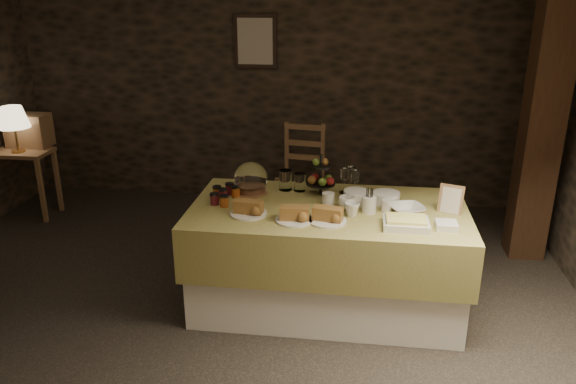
# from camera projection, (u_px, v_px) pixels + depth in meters

# --- Properties ---
(ground_plane) EXTENTS (5.50, 5.00, 0.01)m
(ground_plane) POSITION_uv_depth(u_px,v_px,m) (218.00, 316.00, 4.16)
(ground_plane) COLOR black
(ground_plane) RESTS_ON ground
(room_shell) EXTENTS (5.52, 5.02, 2.60)m
(room_shell) POSITION_uv_depth(u_px,v_px,m) (208.00, 107.00, 3.62)
(room_shell) COLOR black
(room_shell) RESTS_ON ground
(buffet_table) EXTENTS (2.00, 1.06, 0.79)m
(buffet_table) POSITION_uv_depth(u_px,v_px,m) (327.00, 249.00, 4.17)
(buffet_table) COLOR silver
(buffet_table) RESTS_ON ground_plane
(console_table) EXTENTS (0.66, 0.38, 0.71)m
(console_table) POSITION_uv_depth(u_px,v_px,m) (19.00, 163.00, 5.79)
(console_table) COLOR olive
(console_table) RESTS_ON ground_plane
(table_lamp) EXTENTS (0.31, 0.31, 0.47)m
(table_lamp) POSITION_uv_depth(u_px,v_px,m) (13.00, 118.00, 5.57)
(table_lamp) COLOR #AE7F3B
(table_lamp) RESTS_ON console_table
(wine_rack) EXTENTS (0.42, 0.26, 0.34)m
(wine_rack) POSITION_uv_depth(u_px,v_px,m) (29.00, 130.00, 5.85)
(wine_rack) COLOR olive
(wine_rack) RESTS_ON console_table
(chair) EXTENTS (0.51, 0.49, 0.75)m
(chair) POSITION_uv_depth(u_px,v_px,m) (301.00, 176.00, 5.84)
(chair) COLOR olive
(chair) RESTS_ON ground_plane
(timber_column) EXTENTS (0.30, 0.30, 2.60)m
(timber_column) POSITION_uv_depth(u_px,v_px,m) (544.00, 113.00, 4.69)
(timber_column) COLOR black
(timber_column) RESTS_ON ground_plane
(framed_picture) EXTENTS (0.45, 0.04, 0.55)m
(framed_picture) POSITION_uv_depth(u_px,v_px,m) (255.00, 41.00, 5.86)
(framed_picture) COLOR black
(framed_picture) RESTS_ON room_shell
(plate_stack_a) EXTENTS (0.19, 0.19, 0.10)m
(plate_stack_a) POSITION_uv_depth(u_px,v_px,m) (356.00, 197.00, 4.11)
(plate_stack_a) COLOR silver
(plate_stack_a) RESTS_ON buffet_table
(plate_stack_b) EXTENTS (0.20, 0.20, 0.08)m
(plate_stack_b) POSITION_uv_depth(u_px,v_px,m) (386.00, 198.00, 4.12)
(plate_stack_b) COLOR silver
(plate_stack_b) RESTS_ON buffet_table
(cutlery_holder) EXTENTS (0.10, 0.10, 0.12)m
(cutlery_holder) POSITION_uv_depth(u_px,v_px,m) (369.00, 205.00, 3.95)
(cutlery_holder) COLOR silver
(cutlery_holder) RESTS_ON buffet_table
(cup_a) EXTENTS (0.13, 0.13, 0.10)m
(cup_a) POSITION_uv_depth(u_px,v_px,m) (347.00, 203.00, 4.01)
(cup_a) COLOR silver
(cup_a) RESTS_ON buffet_table
(cup_b) EXTENTS (0.13, 0.13, 0.10)m
(cup_b) POSITION_uv_depth(u_px,v_px,m) (352.00, 210.00, 3.89)
(cup_b) COLOR silver
(cup_b) RESTS_ON buffet_table
(mug_c) EXTENTS (0.09, 0.09, 0.09)m
(mug_c) POSITION_uv_depth(u_px,v_px,m) (328.00, 199.00, 4.08)
(mug_c) COLOR silver
(mug_c) RESTS_ON buffet_table
(mug_d) EXTENTS (0.08, 0.08, 0.09)m
(mug_d) POSITION_uv_depth(u_px,v_px,m) (387.00, 206.00, 3.96)
(mug_d) COLOR silver
(mug_d) RESTS_ON buffet_table
(bowl) EXTENTS (0.30, 0.30, 0.06)m
(bowl) POSITION_uv_depth(u_px,v_px,m) (407.00, 210.00, 3.94)
(bowl) COLOR silver
(bowl) RESTS_ON buffet_table
(cake_dome) EXTENTS (0.26, 0.26, 0.26)m
(cake_dome) POSITION_uv_depth(u_px,v_px,m) (251.00, 180.00, 4.30)
(cake_dome) COLOR olive
(cake_dome) RESTS_ON buffet_table
(fruit_stand) EXTENTS (0.22, 0.22, 0.32)m
(fruit_stand) POSITION_uv_depth(u_px,v_px,m) (321.00, 179.00, 4.27)
(fruit_stand) COLOR black
(fruit_stand) RESTS_ON buffet_table
(bread_platter_left) EXTENTS (0.26, 0.26, 0.11)m
(bread_platter_left) POSITION_uv_depth(u_px,v_px,m) (249.00, 209.00, 3.92)
(bread_platter_left) COLOR silver
(bread_platter_left) RESTS_ON buffet_table
(bread_platter_center) EXTENTS (0.26, 0.26, 0.11)m
(bread_platter_center) POSITION_uv_depth(u_px,v_px,m) (294.00, 215.00, 3.81)
(bread_platter_center) COLOR silver
(bread_platter_center) RESTS_ON buffet_table
(bread_platter_right) EXTENTS (0.26, 0.26, 0.11)m
(bread_platter_right) POSITION_uv_depth(u_px,v_px,m) (328.00, 216.00, 3.80)
(bread_platter_right) COLOR silver
(bread_platter_right) RESTS_ON buffet_table
(jam_jars) EXTENTS (0.20, 0.32, 0.07)m
(jam_jars) POSITION_uv_depth(u_px,v_px,m) (224.00, 195.00, 4.19)
(jam_jars) COLOR #56131F
(jam_jars) RESTS_ON buffet_table
(tart_dish) EXTENTS (0.30, 0.22, 0.07)m
(tart_dish) POSITION_uv_depth(u_px,v_px,m) (406.00, 223.00, 3.71)
(tart_dish) COLOR silver
(tart_dish) RESTS_ON buffet_table
(square_dish) EXTENTS (0.14, 0.14, 0.04)m
(square_dish) POSITION_uv_depth(u_px,v_px,m) (446.00, 225.00, 3.70)
(square_dish) COLOR silver
(square_dish) RESTS_ON buffet_table
(menu_frame) EXTENTS (0.18, 0.13, 0.22)m
(menu_frame) POSITION_uv_depth(u_px,v_px,m) (451.00, 200.00, 3.94)
(menu_frame) COLOR olive
(menu_frame) RESTS_ON buffet_table
(storage_jar_a) EXTENTS (0.10, 0.10, 0.16)m
(storage_jar_a) POSITION_uv_depth(u_px,v_px,m) (285.00, 180.00, 4.38)
(storage_jar_a) COLOR white
(storage_jar_a) RESTS_ON buffet_table
(storage_jar_b) EXTENTS (0.09, 0.09, 0.14)m
(storage_jar_b) POSITION_uv_depth(u_px,v_px,m) (300.00, 182.00, 4.36)
(storage_jar_b) COLOR white
(storage_jar_b) RESTS_ON buffet_table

